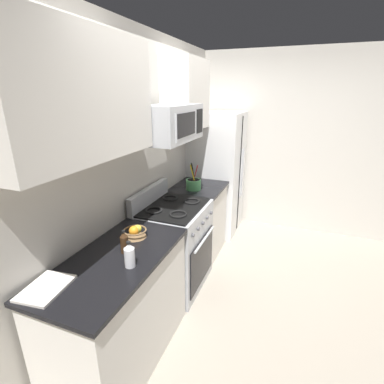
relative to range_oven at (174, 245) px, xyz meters
name	(u,v)px	position (x,y,z in m)	size (l,w,h in m)	color
ground_plane	(231,296)	(0.00, -0.64, -0.47)	(16.00, 16.00, 0.00)	gray
wall_back	(139,167)	(0.00, 0.38, 0.83)	(8.00, 0.10, 2.60)	beige
counter_left	(121,309)	(-1.00, 0.00, -0.02)	(1.22, 0.62, 0.91)	silver
range_oven	(174,245)	(0.00, 0.00, 0.00)	(0.76, 0.66, 1.09)	#B2B5BA
counter_right	(198,220)	(0.74, 0.00, -0.02)	(0.70, 0.62, 0.91)	silver
refrigerator	(217,174)	(1.50, -0.02, 0.41)	(0.77, 0.73, 1.76)	silver
wall_right	(266,143)	(1.98, -0.64, 0.83)	(0.10, 8.00, 2.60)	beige
microwave	(169,123)	(0.00, 0.03, 1.28)	(0.78, 0.44, 0.33)	#B2B5BA
upper_cabinets_left	(76,97)	(-1.00, 0.16, 1.52)	(1.21, 0.34, 0.77)	silver
upper_cabinets_right	(186,95)	(0.75, 0.16, 1.52)	(0.69, 0.34, 0.77)	silver
utensil_crock	(194,184)	(0.62, 0.02, 0.50)	(0.18, 0.18, 0.33)	#59AD66
fruit_basket	(135,232)	(-0.67, 0.03, 0.48)	(0.19, 0.19, 0.10)	brown
cutting_board	(46,288)	(-1.43, 0.18, 0.44)	(0.30, 0.22, 0.02)	silver
bottle_soy	(124,242)	(-0.91, -0.02, 0.52)	(0.06, 0.06, 0.18)	#382314
bottle_vinegar	(130,255)	(-1.05, -0.16, 0.52)	(0.07, 0.07, 0.19)	silver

